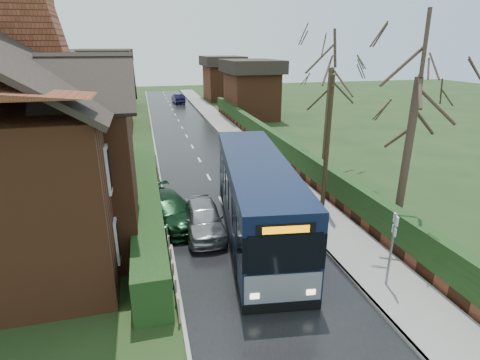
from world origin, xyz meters
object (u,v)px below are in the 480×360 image
object	(u,v)px
car_green	(169,210)
bus_stop_sign	(393,240)
telegraph_pole	(327,145)
bus	(256,197)
brick_house	(22,136)
car_silver	(203,218)

from	to	relation	value
car_green	bus_stop_sign	size ratio (longest dim) A/B	1.65
telegraph_pole	bus	bearing A→B (deg)	-140.06
brick_house	bus_stop_sign	size ratio (longest dim) A/B	5.16
car_green	car_silver	bearing A→B (deg)	-60.68
brick_house	car_silver	world-z (taller)	brick_house
car_green	bus_stop_sign	distance (m)	9.90
car_green	bus	bearing A→B (deg)	-43.70
bus	car_silver	bearing A→B (deg)	175.19
car_silver	telegraph_pole	world-z (taller)	telegraph_pole
bus	bus_stop_sign	distance (m)	6.07
bus	telegraph_pole	xyz separation A→B (m)	(4.01, 1.44, 1.72)
brick_house	telegraph_pole	bearing A→B (deg)	-4.98
brick_house	bus_stop_sign	distance (m)	15.13
brick_house	telegraph_pole	xyz separation A→B (m)	(13.53, -1.18, -0.96)
car_silver	car_green	size ratio (longest dim) A/B	0.89
bus	car_green	world-z (taller)	bus
brick_house	bus	bearing A→B (deg)	-15.40
bus_stop_sign	brick_house	bearing A→B (deg)	170.26
bus_stop_sign	telegraph_pole	bearing A→B (deg)	104.75
car_silver	bus	bearing A→B (deg)	-11.65
bus	car_green	bearing A→B (deg)	161.31
bus_stop_sign	telegraph_pole	size ratio (longest dim) A/B	0.42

